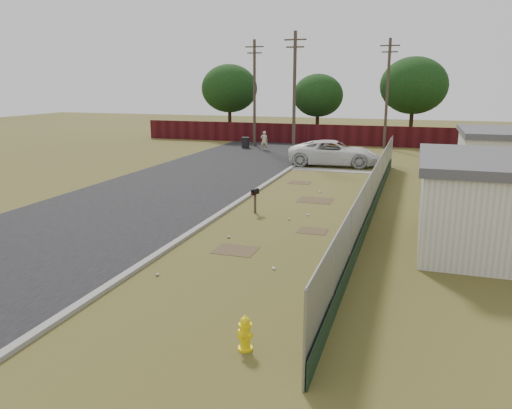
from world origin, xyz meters
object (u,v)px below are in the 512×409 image
(mailbox, at_px, (255,194))
(pickup_truck, at_px, (334,153))
(fire_hydrant, at_px, (245,334))
(trash_bin, at_px, (246,143))
(pedestrian, at_px, (264,141))

(mailbox, bearing_deg, pickup_truck, 85.44)
(fire_hydrant, relative_size, trash_bin, 0.84)
(mailbox, xyz_separation_m, pickup_truck, (1.10, 13.74, 0.00))
(pickup_truck, relative_size, pedestrian, 3.80)
(pickup_truck, height_order, pedestrian, pickup_truck)
(fire_hydrant, relative_size, mailbox, 0.74)
(mailbox, relative_size, pickup_truck, 0.17)
(mailbox, height_order, pedestrian, pedestrian)
(fire_hydrant, distance_m, mailbox, 11.34)
(fire_hydrant, height_order, pedestrian, pedestrian)
(fire_hydrant, height_order, mailbox, mailbox)
(pedestrian, bearing_deg, fire_hydrant, 93.29)
(trash_bin, bearing_deg, pickup_truck, -38.02)
(pedestrian, bearing_deg, trash_bin, -37.02)
(mailbox, xyz_separation_m, pedestrian, (-5.64, 19.66, -0.04))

